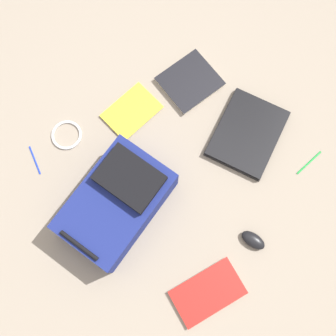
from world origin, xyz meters
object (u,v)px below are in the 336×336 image
object	(u,v)px
book_blue	(190,82)
computer_mouse	(253,240)
backpack	(117,202)
book_manual	(132,112)
book_comic	(208,292)
pen_blue	(309,163)
cable_coil	(67,135)
pen_black	(35,160)
laptop	(247,133)

from	to	relation	value
book_blue	computer_mouse	xyz separation A→B (m)	(-0.65, 0.36, 0.01)
backpack	book_manual	size ratio (longest dim) A/B	1.94
book_comic	pen_blue	size ratio (longest dim) A/B	2.13
book_comic	computer_mouse	bearing A→B (deg)	-90.95
book_blue	cable_coil	distance (m)	0.60
backpack	computer_mouse	distance (m)	0.57
pen_black	pen_blue	size ratio (longest dim) A/B	0.92
computer_mouse	cable_coil	distance (m)	0.91
cable_coil	pen_blue	bearing A→B (deg)	-144.88
computer_mouse	pen_blue	distance (m)	0.42
book_manual	pen_blue	world-z (taller)	book_manual
pen_black	pen_blue	xyz separation A→B (m)	(-0.89, -0.78, 0.00)
computer_mouse	book_blue	bearing A→B (deg)	54.11
book_comic	computer_mouse	world-z (taller)	computer_mouse
cable_coil	pen_black	xyz separation A→B (m)	(0.02, 0.17, -0.00)
backpack	pen_black	distance (m)	0.43
book_comic	book_blue	world-z (taller)	book_blue
cable_coil	pen_black	distance (m)	0.17
book_comic	cable_coil	bearing A→B (deg)	-5.74
laptop	book_blue	xyz separation A→B (m)	(0.35, -0.02, -0.00)
book_blue	pen_black	world-z (taller)	book_blue
book_blue	cable_coil	size ratio (longest dim) A/B	2.06
book_manual	cable_coil	size ratio (longest dim) A/B	1.86
book_comic	pen_blue	bearing A→B (deg)	-88.23
laptop	pen_black	bearing A→B (deg)	49.08
pen_black	book_comic	bearing A→B (deg)	-174.80
book_blue	computer_mouse	size ratio (longest dim) A/B	2.63
pen_black	laptop	bearing A→B (deg)	-130.92
book_comic	computer_mouse	distance (m)	0.28
cable_coil	pen_blue	size ratio (longest dim) A/B	0.91
book_blue	book_manual	bearing A→B (deg)	70.43
laptop	book_comic	distance (m)	0.69
book_comic	pen_black	distance (m)	0.91
book_blue	computer_mouse	distance (m)	0.75
laptop	book_comic	xyz separation A→B (m)	(-0.30, 0.62, -0.01)
cable_coil	pen_blue	world-z (taller)	cable_coil
book_blue	book_manual	distance (m)	0.29
computer_mouse	book_manual	bearing A→B (deg)	76.70
backpack	computer_mouse	bearing A→B (deg)	-152.92
book_comic	pen_black	size ratio (longest dim) A/B	2.31
pen_blue	pen_black	bearing A→B (deg)	41.32
pen_black	computer_mouse	bearing A→B (deg)	-158.50
book_manual	backpack	bearing A→B (deg)	126.12
pen_black	cable_coil	bearing A→B (deg)	-97.47
laptop	book_blue	size ratio (longest dim) A/B	1.45
pen_blue	cable_coil	bearing A→B (deg)	35.12
laptop	cable_coil	xyz separation A→B (m)	(0.58, 0.53, -0.01)
laptop	pen_blue	xyz separation A→B (m)	(-0.28, -0.08, -0.01)
computer_mouse	pen_blue	size ratio (longest dim) A/B	0.71
laptop	cable_coil	distance (m)	0.79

